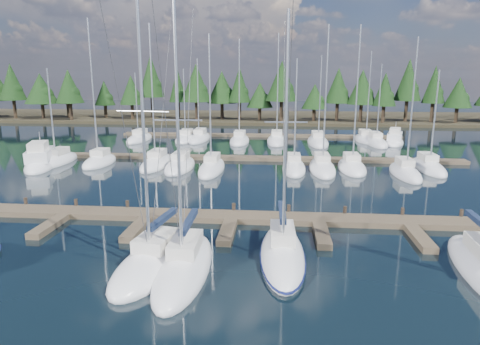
# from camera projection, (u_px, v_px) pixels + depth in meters

# --- Properties ---
(ground) EXTENTS (260.00, 260.00, 0.00)m
(ground) POSITION_uv_depth(u_px,v_px,m) (245.00, 179.00, 42.03)
(ground) COLOR black
(ground) RESTS_ON ground
(far_shore) EXTENTS (220.00, 30.00, 0.60)m
(far_shore) POSITION_uv_depth(u_px,v_px,m) (265.00, 117.00, 100.21)
(far_shore) COLOR #2D2719
(far_shore) RESTS_ON ground
(main_dock) EXTENTS (44.00, 6.13, 0.90)m
(main_dock) POSITION_uv_depth(u_px,v_px,m) (231.00, 220.00, 29.71)
(main_dock) COLOR brown
(main_dock) RESTS_ON ground
(back_docks) EXTENTS (50.00, 21.80, 0.40)m
(back_docks) POSITION_uv_depth(u_px,v_px,m) (256.00, 145.00, 61.00)
(back_docks) COLOR brown
(back_docks) RESTS_ON ground
(front_sailboat_2) EXTENTS (4.26, 8.51, 15.13)m
(front_sailboat_2) POSITION_uv_depth(u_px,v_px,m) (154.00, 262.00, 22.86)
(front_sailboat_2) COLOR silver
(front_sailboat_2) RESTS_ON ground
(front_sailboat_3) EXTENTS (2.73, 8.99, 14.48)m
(front_sailboat_3) POSITION_uv_depth(u_px,v_px,m) (184.00, 266.00, 22.29)
(front_sailboat_3) COLOR silver
(front_sailboat_3) RESTS_ON ground
(front_sailboat_4) EXTENTS (2.81, 9.09, 13.97)m
(front_sailboat_4) POSITION_uv_depth(u_px,v_px,m) (282.00, 253.00, 23.92)
(front_sailboat_4) COLOR silver
(front_sailboat_4) RESTS_ON ground
(back_sailboat_rows) EXTENTS (44.44, 31.55, 16.75)m
(back_sailboat_rows) POSITION_uv_depth(u_px,v_px,m) (256.00, 151.00, 56.21)
(back_sailboat_rows) COLOR silver
(back_sailboat_rows) RESTS_ON ground
(motor_yacht_left) EXTENTS (6.11, 9.76, 4.64)m
(motor_yacht_left) POSITION_uv_depth(u_px,v_px,m) (40.00, 162.00, 47.82)
(motor_yacht_left) COLOR silver
(motor_yacht_left) RESTS_ON ground
(motor_yacht_right) EXTENTS (4.77, 8.24, 3.90)m
(motor_yacht_right) POSITION_uv_depth(u_px,v_px,m) (394.00, 141.00, 63.68)
(motor_yacht_right) COLOR silver
(motor_yacht_right) RESTS_ON ground
(tree_line) EXTENTS (184.99, 11.44, 13.64)m
(tree_line) POSITION_uv_depth(u_px,v_px,m) (260.00, 88.00, 89.19)
(tree_line) COLOR black
(tree_line) RESTS_ON far_shore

